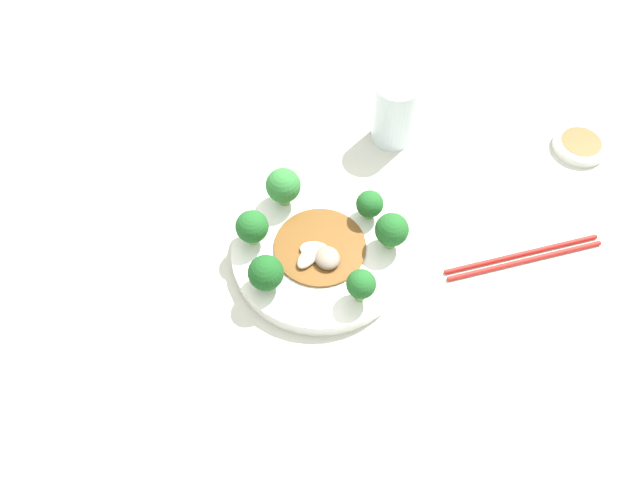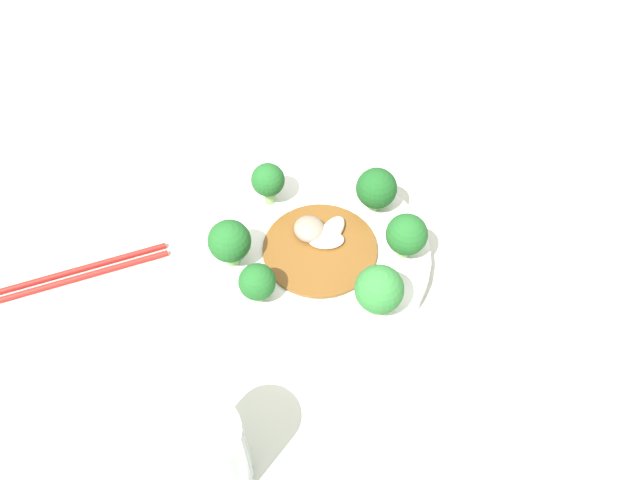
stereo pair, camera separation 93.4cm
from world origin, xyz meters
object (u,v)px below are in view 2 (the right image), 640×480
Objects in this scene: broccoli_northwest at (268,181)px; broccoli_east at (407,235)px; stirfry_center at (320,242)px; chopsticks at (64,278)px; broccoli_southeast at (379,290)px; broccoli_southwest at (257,282)px; plate at (320,257)px; drinking_glass at (210,456)px; broccoli_west at (230,242)px; broccoli_northeast at (376,189)px.

broccoli_east is at bearing -29.47° from broccoli_northwest.
stirfry_center reaches higher than chopsticks.
broccoli_southeast is 0.13m from broccoli_southwest.
chopsticks is at bearing -178.09° from plate.
chopsticks is (-0.30, -0.01, -0.01)m from plate.
broccoli_southeast is 0.27× the size of chopsticks.
stirfry_center is 0.28m from drinking_glass.
plate is 2.26× the size of drinking_glass.
broccoli_northwest is 0.10m from stirfry_center.
broccoli_east is at bearing -9.43° from stirfry_center.
broccoli_east is 0.31m from drinking_glass.
broccoli_west reaches higher than broccoli_northwest.
broccoli_northwest is 0.33m from drinking_glass.
broccoli_west is (-0.10, -0.01, 0.05)m from plate.
broccoli_southwest reaches higher than chopsticks.
broccoli_northeast is (-0.03, 0.07, -0.00)m from broccoli_east.
drinking_glass is (-0.18, -0.31, 0.00)m from broccoli_northeast.
broccoli_east is (0.10, -0.01, 0.05)m from plate.
broccoli_southwest is at bearing -139.40° from plate.
broccoli_northeast is 0.50× the size of drinking_glass.
broccoli_southeast is 0.48× the size of stirfry_center.
broccoli_west is at bearing -179.48° from broccoli_east.
broccoli_northeast reaches higher than broccoli_southwest.
drinking_glass is 0.48× the size of chopsticks.
broccoli_east is at bearing 48.85° from drinking_glass.
plate is at bearing 40.60° from broccoli_southwest.
plate is 4.38× the size of broccoli_east.
broccoli_northwest is 0.13m from broccoli_northeast.
broccoli_northwest is 0.43× the size of stirfry_center.
drinking_glass is (-0.11, -0.24, 0.04)m from plate.
broccoli_southwest is at bearing 170.52° from broccoli_southeast.
broccoli_southeast is at bearing -94.93° from broccoli_northeast.
drinking_glass is at bearing -92.15° from broccoli_west.
broccoli_southwest is at bearing -138.43° from broccoli_northeast.
drinking_glass is (-0.17, -0.16, -0.01)m from broccoli_southeast.
broccoli_northwest is 1.17× the size of broccoli_southwest.
broccoli_east is 1.03× the size of broccoli_northeast.
broccoli_northwest is (-0.06, 0.08, 0.05)m from plate.
broccoli_northwest and broccoli_northeast have the same top height.
broccoli_southeast is 0.57× the size of drinking_glass.
plate is 0.27m from drinking_glass.
chopsticks is (-0.19, 0.23, -0.05)m from drinking_glass.
broccoli_northeast is at bearing 41.57° from broccoli_southwest.
broccoli_northwest is at bearing 125.88° from broccoli_southeast.
broccoli_east is 0.44× the size of stirfry_center.
broccoli_southwest is at bearing -162.76° from broccoli_east.
broccoli_southeast reaches higher than stirfry_center.
drinking_glass is at bearing -102.06° from broccoli_southwest.
broccoli_northwest is 0.51× the size of drinking_glass.
chopsticks is at bearing -176.63° from stirfry_center.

